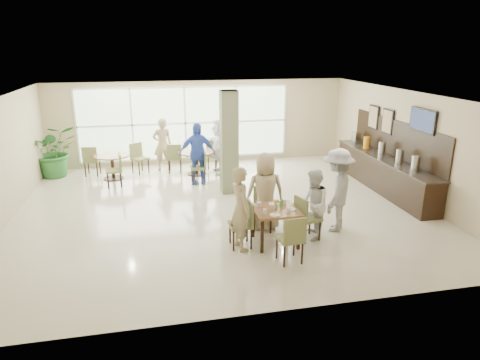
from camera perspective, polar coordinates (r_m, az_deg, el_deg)
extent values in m
plane|color=beige|center=(10.81, -2.35, -3.74)|extent=(10.00, 10.00, 0.00)
plane|color=white|center=(10.14, -2.55, 11.17)|extent=(10.00, 10.00, 0.00)
plane|color=#BFAF89|center=(14.75, -5.36, 7.64)|extent=(10.00, 0.00, 10.00)
plane|color=#BFAF89|center=(6.22, 4.47, -6.50)|extent=(10.00, 0.00, 10.00)
plane|color=#BFAF89|center=(12.21, 21.44, 4.41)|extent=(0.00, 9.00, 9.00)
plane|color=silver|center=(14.67, -7.30, 7.53)|extent=(7.00, 0.00, 7.00)
cube|color=#656949|center=(11.60, -1.47, 4.99)|extent=(0.45, 0.45, 2.80)
cube|color=brown|center=(8.72, 4.77, -4.04)|extent=(0.90, 0.90, 0.05)
cube|color=black|center=(8.44, 2.95, -7.53)|extent=(0.06, 0.06, 0.70)
cube|color=black|center=(8.65, 7.83, -7.04)|extent=(0.06, 0.06, 0.70)
cube|color=black|center=(9.11, 1.74, -5.56)|extent=(0.06, 0.06, 0.70)
cube|color=black|center=(9.31, 6.29, -5.16)|extent=(0.06, 0.06, 0.70)
cylinder|color=brown|center=(13.52, -16.74, 3.15)|extent=(1.07, 1.07, 0.04)
cylinder|color=black|center=(13.62, -16.61, 1.62)|extent=(0.10, 0.10, 0.71)
cylinder|color=black|center=(13.71, -16.48, 0.26)|extent=(0.60, 0.60, 0.03)
cylinder|color=brown|center=(13.50, -5.84, 3.79)|extent=(1.19, 1.19, 0.04)
cylinder|color=black|center=(13.59, -5.79, 2.25)|extent=(0.10, 0.10, 0.71)
cylinder|color=black|center=(13.68, -5.74, 0.88)|extent=(0.60, 0.60, 0.03)
cylinder|color=white|center=(8.55, 6.53, -4.01)|extent=(0.08, 0.08, 0.10)
cylinder|color=white|center=(8.98, 5.94, -2.91)|extent=(0.08, 0.08, 0.10)
cylinder|color=white|center=(8.44, 3.32, -4.21)|extent=(0.08, 0.08, 0.10)
cylinder|color=white|center=(8.79, 2.59, -3.30)|extent=(0.08, 0.08, 0.10)
cylinder|color=white|center=(8.41, 4.67, -4.65)|extent=(0.20, 0.20, 0.01)
cylinder|color=white|center=(8.97, 4.48, -3.19)|extent=(0.20, 0.20, 0.01)
cylinder|color=white|center=(8.73, 6.81, -3.86)|extent=(0.20, 0.20, 0.01)
cylinder|color=#99B27F|center=(8.69, 4.78, -3.52)|extent=(0.07, 0.07, 0.12)
sphere|color=orange|center=(8.66, 4.99, -2.82)|extent=(0.07, 0.07, 0.07)
sphere|color=orange|center=(8.67, 4.66, -2.79)|extent=(0.07, 0.07, 0.07)
sphere|color=orange|center=(8.63, 4.76, -2.90)|extent=(0.07, 0.07, 0.07)
cube|color=green|center=(8.82, 5.54, -3.12)|extent=(0.09, 0.08, 0.15)
cube|color=black|center=(12.69, 18.55, 0.73)|extent=(0.60, 4.60, 0.90)
cube|color=black|center=(12.57, 18.75, 2.78)|extent=(0.64, 4.70, 0.04)
cube|color=black|center=(12.60, 20.13, 5.16)|extent=(0.04, 4.60, 1.00)
cylinder|color=silver|center=(11.37, 22.35, 2.04)|extent=(0.20, 0.20, 0.40)
cylinder|color=silver|center=(11.94, 20.52, 2.94)|extent=(0.20, 0.20, 0.40)
cylinder|color=silver|center=(12.68, 18.40, 3.98)|extent=(0.20, 0.20, 0.40)
cylinder|color=orange|center=(13.45, 16.51, 4.81)|extent=(0.18, 0.18, 0.36)
cube|color=silver|center=(14.06, 15.19, 5.45)|extent=(0.18, 0.30, 0.36)
cube|color=black|center=(11.56, 23.20, 7.32)|extent=(0.06, 1.00, 0.58)
cube|color=#7F99CC|center=(11.54, 23.09, 7.32)|extent=(0.01, 0.92, 0.50)
cube|color=black|center=(12.94, 19.10, 7.38)|extent=(0.04, 0.55, 0.70)
cube|color=brown|center=(12.92, 19.00, 7.38)|extent=(0.01, 0.47, 0.62)
cube|color=black|center=(13.62, 17.40, 8.01)|extent=(0.04, 0.55, 0.70)
cube|color=brown|center=(13.61, 17.31, 8.01)|extent=(0.01, 0.47, 0.62)
imported|color=#2B6D2D|center=(14.38, -23.52, 3.58)|extent=(1.77, 1.77, 1.62)
imported|color=tan|center=(8.42, 0.10, -3.85)|extent=(0.52, 0.69, 1.71)
imported|color=tan|center=(9.34, 3.37, -1.56)|extent=(0.87, 0.51, 1.74)
imported|color=white|center=(9.05, 9.73, -3.24)|extent=(0.71, 0.83, 1.51)
imported|color=#9F9FA2|center=(9.51, 12.82, -1.33)|extent=(1.24, 1.36, 1.84)
imported|color=#456AD0|center=(12.55, -5.75, 3.54)|extent=(1.09, 0.66, 1.81)
imported|color=white|center=(13.59, -2.75, 4.55)|extent=(0.75, 1.63, 1.73)
imported|color=tan|center=(14.04, -10.29, 4.67)|extent=(0.69, 0.52, 1.72)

